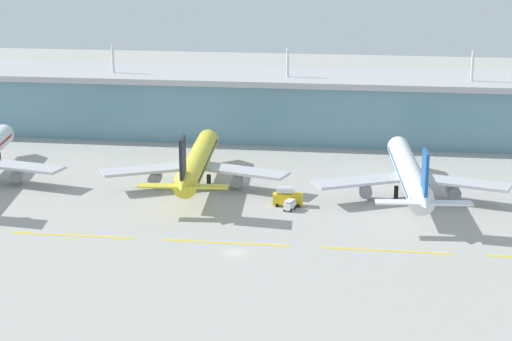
{
  "coord_description": "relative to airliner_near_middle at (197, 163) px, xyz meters",
  "views": [
    {
      "loc": [
        28.29,
        -169.07,
        65.02
      ],
      "look_at": [
        -1.11,
        38.87,
        7.0
      ],
      "focal_mm": 61.75,
      "sensor_mm": 36.0,
      "label": 1
    }
  ],
  "objects": [
    {
      "name": "airliner_near_middle",
      "position": [
        0.0,
        0.0,
        0.0
      ],
      "size": [
        48.65,
        58.94,
        18.9
      ],
      "color": "yellow",
      "rests_on": "ground"
    },
    {
      "name": "airliner_far_middle",
      "position": [
        54.2,
        -3.1,
        0.01
      ],
      "size": [
        48.62,
        62.87,
        18.9
      ],
      "color": "white",
      "rests_on": "ground"
    },
    {
      "name": "baggage_cart",
      "position": [
        25.93,
        -16.56,
        -5.18
      ],
      "size": [
        2.94,
        3.98,
        2.48
      ],
      "color": "silver",
      "rests_on": "ground"
    },
    {
      "name": "terminal_building",
      "position": [
        17.64,
        60.46,
        3.92
      ],
      "size": [
        288.0,
        34.0,
        29.31
      ],
      "color": "#6693A8",
      "rests_on": "ground"
    },
    {
      "name": "ground_plane",
      "position": [
        17.64,
        -46.4,
        -6.44
      ],
      "size": [
        600.0,
        600.0,
        0.0
      ],
      "primitive_type": "plane",
      "color": "#A8A59E"
    },
    {
      "name": "taxiway_stripe_mid_east",
      "position": [
        48.64,
        -40.96,
        -6.42
      ],
      "size": [
        28.0,
        0.7,
        0.04
      ],
      "primitive_type": "cube",
      "color": "yellow",
      "rests_on": "ground"
    },
    {
      "name": "fuel_truck",
      "position": [
        24.93,
        -13.19,
        -4.18
      ],
      "size": [
        7.35,
        3.07,
        4.95
      ],
      "color": "gold",
      "rests_on": "ground"
    },
    {
      "name": "taxiway_stripe_mid_west",
      "position": [
        -19.36,
        -40.96,
        -6.42
      ],
      "size": [
        28.0,
        0.7,
        0.04
      ],
      "primitive_type": "cube",
      "color": "yellow",
      "rests_on": "ground"
    },
    {
      "name": "taxiway_stripe_centre",
      "position": [
        14.64,
        -40.96,
        -6.42
      ],
      "size": [
        28.0,
        0.7,
        0.04
      ],
      "primitive_type": "cube",
      "color": "yellow",
      "rests_on": "ground"
    }
  ]
}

